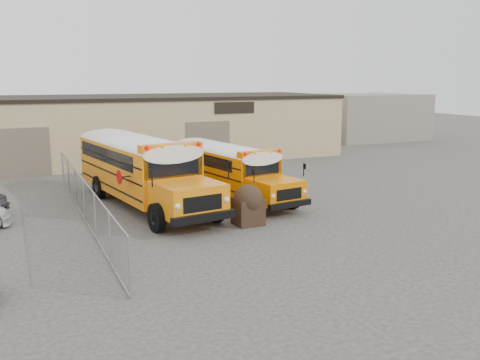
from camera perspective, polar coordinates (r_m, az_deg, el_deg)
name	(u,v)px	position (r m, az deg, el deg)	size (l,w,h in m)	color
ground	(243,223)	(22.42, 0.30, -4.57)	(120.00, 120.00, 0.00)	#3A3735
warehouse	(135,127)	(40.87, -11.18, 5.59)	(30.20, 10.20, 4.67)	tan
chainlink_fence	(84,200)	(23.48, -16.29, -2.04)	(0.07, 18.07, 1.81)	#919499
distant_building_right	(366,116)	(54.79, 13.28, 6.61)	(10.00, 8.00, 4.40)	gray
school_bus_left	(95,149)	(32.07, -15.18, 3.22)	(4.49, 11.63, 3.32)	orange
school_bus_right	(179,153)	(31.85, -6.53, 2.83)	(3.73, 9.48, 2.70)	orange
tarp_bundle	(248,204)	(21.93, 0.88, -2.60)	(1.23, 1.23, 1.68)	black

